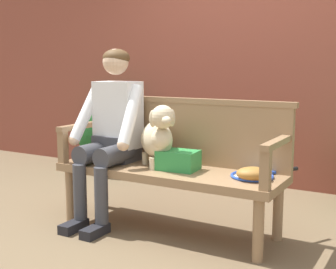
% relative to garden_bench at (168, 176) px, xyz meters
% --- Properties ---
extents(ground_plane, '(40.00, 40.00, 0.00)m').
position_rel_garden_bench_xyz_m(ground_plane, '(0.00, 0.00, -0.41)').
color(ground_plane, brown).
extents(brick_garden_fence, '(8.00, 0.30, 2.62)m').
position_rel_garden_bench_xyz_m(brick_garden_fence, '(0.00, 1.75, 0.90)').
color(brick_garden_fence, brown).
rests_on(brick_garden_fence, ground).
extents(hedge_bush_mid_left, '(0.83, 0.80, 0.91)m').
position_rel_garden_bench_xyz_m(hedge_bush_mid_left, '(-1.55, 1.41, 0.05)').
color(hedge_bush_mid_left, '#194C1E').
rests_on(hedge_bush_mid_left, ground).
extents(garden_bench, '(1.69, 0.53, 0.47)m').
position_rel_garden_bench_xyz_m(garden_bench, '(0.00, 0.00, 0.00)').
color(garden_bench, '#93704C').
rests_on(garden_bench, ground).
extents(bench_backrest, '(1.73, 0.06, 0.50)m').
position_rel_garden_bench_xyz_m(bench_backrest, '(0.00, 0.24, 0.31)').
color(bench_backrest, '#93704C').
rests_on(bench_backrest, garden_bench).
extents(bench_armrest_left_end, '(0.06, 0.53, 0.28)m').
position_rel_garden_bench_xyz_m(bench_armrest_left_end, '(-0.80, -0.09, 0.26)').
color(bench_armrest_left_end, '#93704C').
rests_on(bench_armrest_left_end, garden_bench).
extents(bench_armrest_right_end, '(0.06, 0.53, 0.28)m').
position_rel_garden_bench_xyz_m(bench_armrest_right_end, '(0.80, -0.09, 0.26)').
color(bench_armrest_right_end, '#93704C').
rests_on(bench_armrest_right_end, garden_bench).
extents(person_seated, '(0.56, 0.67, 1.34)m').
position_rel_garden_bench_xyz_m(person_seated, '(-0.49, -0.02, 0.33)').
color(person_seated, black).
rests_on(person_seated, ground).
extents(dog_on_bench, '(0.43, 0.40, 0.47)m').
position_rel_garden_bench_xyz_m(dog_on_bench, '(-0.08, -0.01, 0.30)').
color(dog_on_bench, beige).
rests_on(dog_on_bench, garden_bench).
extents(tennis_racket, '(0.42, 0.56, 0.03)m').
position_rel_garden_bench_xyz_m(tennis_racket, '(0.64, 0.07, 0.07)').
color(tennis_racket, blue).
rests_on(tennis_racket, garden_bench).
extents(baseball_glove, '(0.27, 0.25, 0.09)m').
position_rel_garden_bench_xyz_m(baseball_glove, '(0.66, -0.03, 0.11)').
color(baseball_glove, '#9E6B2D').
rests_on(baseball_glove, garden_bench).
extents(sports_bag, '(0.29, 0.22, 0.14)m').
position_rel_garden_bench_xyz_m(sports_bag, '(0.09, 0.00, 0.13)').
color(sports_bag, '#2D8E42').
rests_on(sports_bag, garden_bench).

